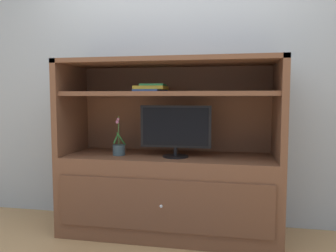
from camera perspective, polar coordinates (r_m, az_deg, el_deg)
The scene contains 5 objects.
painted_rear_wall at distance 3.11m, azimuth 1.42°, elevation 9.60°, with size 6.00×0.10×2.80m, color #9EA8B2.
media_console at distance 2.85m, azimuth 0.21°, elevation -8.73°, with size 1.80×0.63×1.45m.
tv_monitor at distance 2.69m, azimuth 1.27°, elevation -0.59°, with size 0.58×0.21×0.42m.
potted_plant at distance 2.83m, azimuth -8.38°, elevation -3.81°, with size 0.10×0.13×0.33m.
magazine_stack at distance 2.80m, azimuth -2.81°, elevation 6.49°, with size 0.26×0.35×0.06m.
Camera 1 is at (0.52, -2.31, 1.15)m, focal length 35.76 mm.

